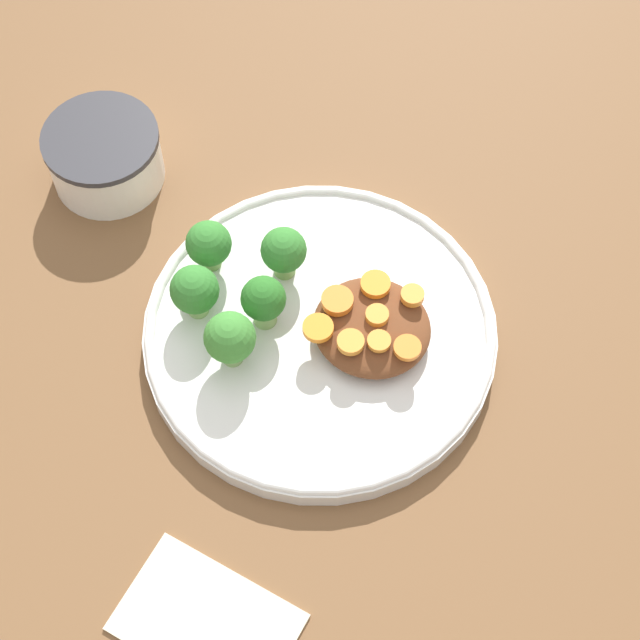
{
  "coord_description": "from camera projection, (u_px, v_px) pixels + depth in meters",
  "views": [
    {
      "loc": [
        -0.2,
        0.36,
        0.76
      ],
      "look_at": [
        0.0,
        0.0,
        0.03
      ],
      "focal_mm": 60.0,
      "sensor_mm": 36.0,
      "label": 1
    }
  ],
  "objects": [
    {
      "name": "carrot_slice_7",
      "position": [
        318.0,
        328.0,
        0.82
      ],
      "size": [
        0.02,
        0.02,
        0.01
      ],
      "primitive_type": "cylinder",
      "color": "orange",
      "rests_on": "stew_mound"
    },
    {
      "name": "carrot_slice_3",
      "position": [
        351.0,
        342.0,
        0.81
      ],
      "size": [
        0.02,
        0.02,
        0.01
      ],
      "primitive_type": "cylinder",
      "color": "orange",
      "rests_on": "stew_mound"
    },
    {
      "name": "carrot_slice_5",
      "position": [
        377.0,
        315.0,
        0.82
      ],
      "size": [
        0.02,
        0.02,
        0.01
      ],
      "primitive_type": "cylinder",
      "color": "orange",
      "rests_on": "stew_mound"
    },
    {
      "name": "dip_bowl",
      "position": [
        104.0,
        154.0,
        0.92
      ],
      "size": [
        0.1,
        0.1,
        0.05
      ],
      "color": "white",
      "rests_on": "ground_plane"
    },
    {
      "name": "carrot_slice_1",
      "position": [
        407.0,
        348.0,
        0.81
      ],
      "size": [
        0.02,
        0.02,
        0.0
      ],
      "primitive_type": "cylinder",
      "color": "orange",
      "rests_on": "stew_mound"
    },
    {
      "name": "broccoli_floret_1",
      "position": [
        195.0,
        291.0,
        0.83
      ],
      "size": [
        0.04,
        0.04,
        0.05
      ],
      "color": "#7FA85B",
      "rests_on": "plate"
    },
    {
      "name": "carrot_slice_6",
      "position": [
        412.0,
        295.0,
        0.83
      ],
      "size": [
        0.02,
        0.02,
        0.01
      ],
      "primitive_type": "cylinder",
      "color": "orange",
      "rests_on": "stew_mound"
    },
    {
      "name": "carrot_slice_0",
      "position": [
        375.0,
        284.0,
        0.84
      ],
      "size": [
        0.02,
        0.02,
        0.01
      ],
      "primitive_type": "cylinder",
      "color": "orange",
      "rests_on": "stew_mound"
    },
    {
      "name": "broccoli_floret_4",
      "position": [
        209.0,
        245.0,
        0.85
      ],
      "size": [
        0.04,
        0.04,
        0.05
      ],
      "color": "#759E51",
      "rests_on": "plate"
    },
    {
      "name": "plate",
      "position": [
        320.0,
        333.0,
        0.85
      ],
      "size": [
        0.28,
        0.28,
        0.02
      ],
      "color": "silver",
      "rests_on": "ground_plane"
    },
    {
      "name": "broccoli_floret_2",
      "position": [
        284.0,
        252.0,
        0.85
      ],
      "size": [
        0.04,
        0.04,
        0.05
      ],
      "color": "#759E51",
      "rests_on": "plate"
    },
    {
      "name": "stew_mound",
      "position": [
        372.0,
        327.0,
        0.84
      ],
      "size": [
        0.09,
        0.09,
        0.02
      ],
      "primitive_type": "ellipsoid",
      "color": "brown",
      "rests_on": "plate"
    },
    {
      "name": "broccoli_floret_3",
      "position": [
        230.0,
        339.0,
        0.81
      ],
      "size": [
        0.04,
        0.04,
        0.05
      ],
      "color": "#7FA85B",
      "rests_on": "plate"
    },
    {
      "name": "napkin",
      "position": [
        207.0,
        622.0,
        0.75
      ],
      "size": [
        0.12,
        0.08,
        0.01
      ],
      "rotation": [
        0.0,
        0.0,
        -0.01
      ],
      "color": "beige",
      "rests_on": "ground_plane"
    },
    {
      "name": "carrot_slice_2",
      "position": [
        379.0,
        341.0,
        0.81
      ],
      "size": [
        0.02,
        0.02,
        0.0
      ],
      "primitive_type": "cylinder",
      "color": "orange",
      "rests_on": "stew_mound"
    },
    {
      "name": "ground_plane",
      "position": [
        320.0,
        339.0,
        0.86
      ],
      "size": [
        4.0,
        4.0,
        0.0
      ],
      "primitive_type": "plane",
      "color": "brown"
    },
    {
      "name": "carrot_slice_4",
      "position": [
        337.0,
        301.0,
        0.83
      ],
      "size": [
        0.03,
        0.03,
        0.01
      ],
      "primitive_type": "cylinder",
      "color": "orange",
      "rests_on": "stew_mound"
    },
    {
      "name": "broccoli_floret_0",
      "position": [
        264.0,
        301.0,
        0.83
      ],
      "size": [
        0.04,
        0.04,
        0.05
      ],
      "color": "#7FA85B",
      "rests_on": "plate"
    }
  ]
}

